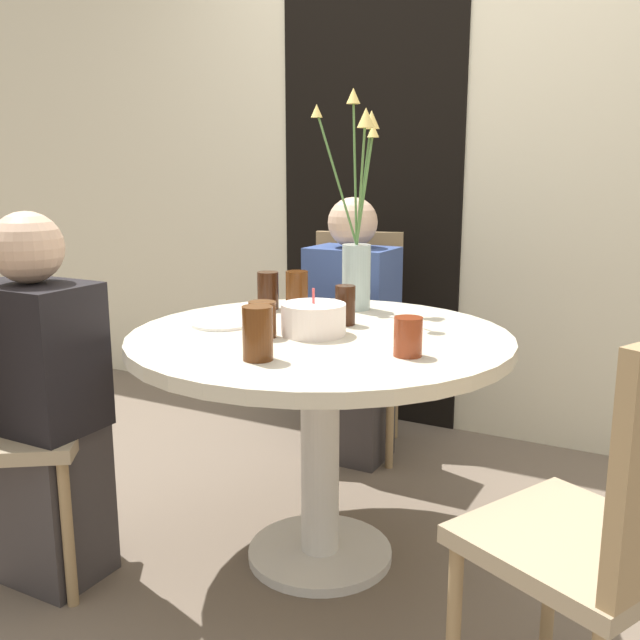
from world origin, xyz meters
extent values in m
plane|color=#6B5B4C|center=(0.00, 0.00, 0.00)|extent=(16.00, 16.00, 0.00)
cube|color=beige|center=(0.00, 1.32, 1.30)|extent=(8.00, 0.05, 2.60)
cube|color=black|center=(-0.43, 1.29, 1.02)|extent=(0.90, 0.01, 2.05)
cylinder|color=beige|center=(0.00, 0.00, 0.71)|extent=(1.13, 1.13, 0.04)
cylinder|color=silver|center=(0.00, 0.00, 0.36)|extent=(0.12, 0.12, 0.66)
cylinder|color=silver|center=(0.00, 0.00, 0.01)|extent=(0.45, 0.45, 0.03)
cube|color=#9E896B|center=(-0.29, 0.84, 0.45)|extent=(0.51, 0.51, 0.04)
cube|color=#997A51|center=(-0.35, 1.02, 0.70)|extent=(0.37, 0.16, 0.46)
cylinder|color=#997A51|center=(-0.39, 0.63, 0.22)|extent=(0.03, 0.03, 0.43)
cylinder|color=#997A51|center=(-0.07, 0.74, 0.22)|extent=(0.03, 0.03, 0.43)
cylinder|color=#997A51|center=(-0.50, 0.95, 0.22)|extent=(0.03, 0.03, 0.43)
cylinder|color=#997A51|center=(-0.18, 1.06, 0.22)|extent=(0.03, 0.03, 0.43)
cube|color=#9E896B|center=(-0.73, -0.51, 0.45)|extent=(0.56, 0.56, 0.04)
cylinder|color=#997A51|center=(-0.50, -0.55, 0.22)|extent=(0.03, 0.03, 0.43)
cylinder|color=#997A51|center=(-0.69, -0.27, 0.22)|extent=(0.03, 0.03, 0.43)
cube|color=#9E896B|center=(0.80, -0.39, 0.45)|extent=(0.53, 0.53, 0.04)
cylinder|color=#997A51|center=(0.72, -0.16, 0.22)|extent=(0.03, 0.03, 0.43)
cylinder|color=#997A51|center=(0.58, -0.47, 0.22)|extent=(0.03, 0.03, 0.43)
cylinder|color=white|center=(-0.01, -0.02, 0.78)|extent=(0.19, 0.19, 0.09)
cylinder|color=#E54C4C|center=(-0.01, -0.02, 0.84)|extent=(0.01, 0.01, 0.04)
cylinder|color=#9EB2AD|center=(-0.06, 0.38, 0.84)|extent=(0.10, 0.10, 0.22)
cylinder|color=#4C7538|center=(-0.04, 0.40, 1.14)|extent=(0.05, 0.04, 0.38)
cone|color=#EFCC66|center=(-0.02, 0.41, 1.33)|extent=(0.04, 0.04, 0.04)
cylinder|color=#4C7538|center=(-0.08, 0.41, 1.20)|extent=(0.05, 0.07, 0.49)
cone|color=#EFCC66|center=(-0.11, 0.44, 1.44)|extent=(0.05, 0.05, 0.05)
cylinder|color=#4C7538|center=(-0.02, 0.31, 1.16)|extent=(0.10, 0.14, 0.41)
cone|color=#EFCC66|center=(0.03, 0.24, 1.36)|extent=(0.05, 0.05, 0.06)
cylinder|color=#4C7538|center=(-0.14, 0.39, 1.17)|extent=(0.17, 0.02, 0.45)
cone|color=#EFCC66|center=(-0.22, 0.39, 1.40)|extent=(0.04, 0.04, 0.04)
cylinder|color=#4C7538|center=(-0.05, 0.41, 1.16)|extent=(0.03, 0.07, 0.41)
cone|color=#EFCC66|center=(-0.04, 0.44, 1.37)|extent=(0.05, 0.05, 0.06)
cylinder|color=white|center=(-0.32, -0.05, 0.73)|extent=(0.19, 0.19, 0.01)
cylinder|color=#33190C|center=(0.01, 0.14, 0.79)|extent=(0.06, 0.06, 0.12)
cylinder|color=#51280F|center=(-0.12, -0.12, 0.78)|extent=(0.08, 0.08, 0.10)
cylinder|color=#33190C|center=(-0.33, 0.24, 0.79)|extent=(0.07, 0.07, 0.13)
cylinder|color=#51280F|center=(-0.22, 0.24, 0.80)|extent=(0.08, 0.08, 0.14)
cylinder|color=#51280F|center=(0.00, -0.34, 0.80)|extent=(0.08, 0.08, 0.14)
cylinder|color=maroon|center=(0.32, -0.12, 0.78)|extent=(0.08, 0.08, 0.10)
cube|color=#383333|center=(-0.26, 0.77, 0.24)|extent=(0.31, 0.24, 0.47)
cube|color=#33477F|center=(-0.26, 0.77, 0.68)|extent=(0.34, 0.24, 0.42)
sphere|color=#D1A889|center=(-0.26, 0.77, 0.99)|extent=(0.20, 0.20, 0.20)
cube|color=#383333|center=(-0.67, -0.46, 0.24)|extent=(0.31, 0.24, 0.47)
cube|color=black|center=(-0.67, -0.46, 0.68)|extent=(0.34, 0.24, 0.42)
sphere|color=#D1A889|center=(-0.67, -0.46, 0.99)|extent=(0.20, 0.20, 0.20)
camera|label=1|loc=(0.97, -1.81, 1.21)|focal=40.00mm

